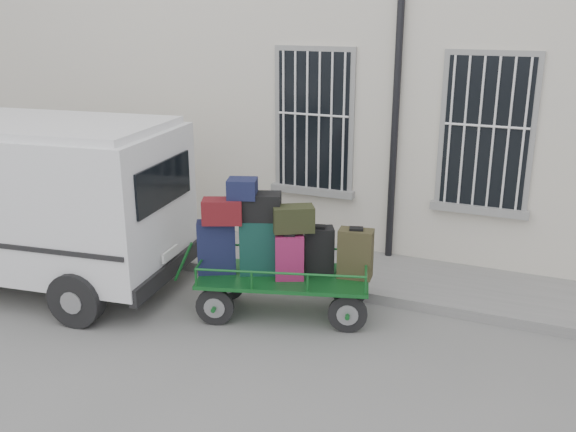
# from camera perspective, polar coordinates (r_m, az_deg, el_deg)

# --- Properties ---
(ground) EXTENTS (80.00, 80.00, 0.00)m
(ground) POSITION_cam_1_polar(r_m,az_deg,el_deg) (8.45, -2.65, -10.13)
(ground) COLOR slate
(ground) RESTS_ON ground
(building) EXTENTS (24.00, 5.15, 6.00)m
(building) POSITION_cam_1_polar(r_m,az_deg,el_deg) (12.68, 8.32, 13.29)
(building) COLOR beige
(building) RESTS_ON ground
(sidewalk) EXTENTS (24.00, 1.70, 0.15)m
(sidewalk) POSITION_cam_1_polar(r_m,az_deg,el_deg) (10.26, 2.70, -4.46)
(sidewalk) COLOR slate
(sidewalk) RESTS_ON ground
(luggage_cart) EXTENTS (2.69, 1.61, 1.89)m
(luggage_cart) POSITION_cam_1_polar(r_m,az_deg,el_deg) (8.50, -0.95, -3.11)
(luggage_cart) COLOR black
(luggage_cart) RESTS_ON ground
(van) EXTENTS (5.17, 2.74, 2.50)m
(van) POSITION_cam_1_polar(r_m,az_deg,el_deg) (10.20, -23.20, 1.99)
(van) COLOR white
(van) RESTS_ON ground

